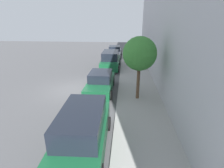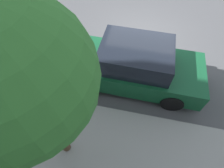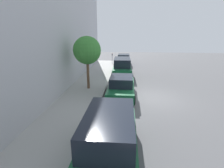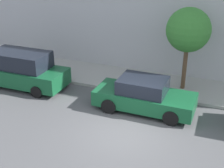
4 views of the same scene
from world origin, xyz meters
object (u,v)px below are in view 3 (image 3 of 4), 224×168
Objects in this scene: parked_sedan_third at (121,87)px; street_tree at (87,51)px; parking_meter_near at (112,57)px; parked_sedan_nearest at (124,60)px; parked_minivan_fourth at (109,139)px; parked_minivan_second at (122,67)px.

street_tree is at bearing -25.65° from parked_sedan_third.
parked_sedan_third is at bearing 97.78° from parking_meter_near.
parking_meter_near is at bearing -3.67° from parked_sedan_nearest.
parked_sedan_nearest and parked_sedan_third have the same top height.
parked_sedan_nearest is 12.20m from street_tree.
parked_sedan_third is (-0.12, 12.97, 0.00)m from parked_sedan_nearest.
parking_meter_near is at bearing -85.40° from parked_minivan_fourth.
parked_minivan_second is at bearing 89.76° from parked_sedan_nearest.
parked_sedan_third is at bearing 154.35° from street_tree.
parked_sedan_third is 3.02× the size of parking_meter_near.
parking_meter_near reaches higher than parked_sedan_nearest.
parked_minivan_second is 1.20× the size of street_tree.
parked_sedan_third is 3.89m from street_tree.
parked_sedan_third is at bearing -91.59° from parked_minivan_fourth.
parked_sedan_third is 0.92× the size of parked_minivan_fourth.
parked_sedan_nearest is 1.00× the size of parked_sedan_third.
parked_sedan_third is 1.09× the size of street_tree.
parked_sedan_nearest is at bearing -102.58° from street_tree.
parking_meter_near is 0.36× the size of street_tree.
parked_minivan_fourth reaches higher than parking_meter_near.
parking_meter_near is (1.67, -0.11, 0.34)m from parked_sedan_nearest.
parked_minivan_fourth is at bearing 94.60° from parking_meter_near.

